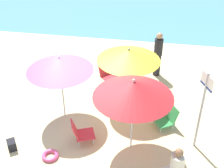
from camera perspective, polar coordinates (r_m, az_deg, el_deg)
ground_plane at (r=8.95m, az=-5.84°, el=-6.88°), size 40.00×40.00×0.00m
umbrella_yellow at (r=8.70m, az=3.17°, el=5.44°), size 1.85×1.85×1.91m
umbrella_purple at (r=8.22m, az=-9.86°, el=3.77°), size 1.82×1.82×2.03m
umbrella_red at (r=6.98m, az=4.06°, el=-0.94°), size 1.92×1.92×2.11m
beach_chair_a at (r=8.68m, az=10.33°, el=-6.20°), size 0.75×0.73×0.63m
beach_chair_b at (r=10.36m, az=-0.86°, el=2.13°), size 0.74×0.74×0.71m
beach_chair_c at (r=8.07m, az=-5.96°, el=-9.05°), size 0.71×0.64×0.67m
person_a at (r=10.69m, az=8.64°, el=5.59°), size 0.29×0.29×1.62m
person_b at (r=7.20m, az=11.83°, el=-14.67°), size 0.55×0.49×0.95m
warning_sign at (r=7.54m, az=16.75°, el=-3.17°), size 0.23×0.46×2.24m
swim_ring at (r=8.00m, az=-11.57°, el=-13.06°), size 0.43×0.43×0.10m
beach_bag at (r=8.40m, az=-18.34°, el=-10.83°), size 0.32×0.34×0.26m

